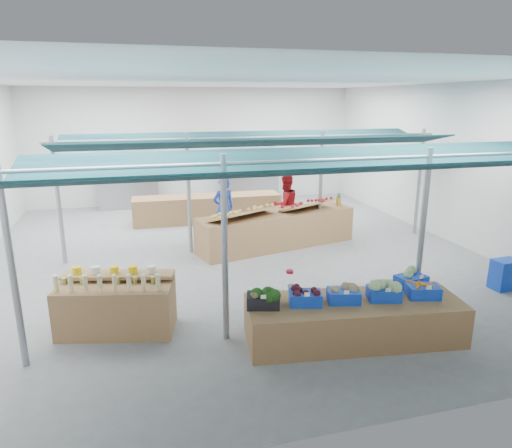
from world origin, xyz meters
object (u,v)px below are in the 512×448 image
at_px(bottle_shelf, 117,305).
at_px(vendor_right, 285,205).
at_px(crate_stack, 505,274).
at_px(fruit_counter, 277,230).
at_px(veg_counter, 354,320).
at_px(vendor_left, 224,208).

xyz_separation_m(bottle_shelf, vendor_right, (4.56, 4.74, 0.40)).
bearing_deg(crate_stack, fruit_counter, 133.18).
height_order(veg_counter, fruit_counter, fruit_counter).
height_order(fruit_counter, vendor_left, vendor_left).
height_order(vendor_left, vendor_right, same).
bearing_deg(crate_stack, veg_counter, -164.98).
bearing_deg(vendor_right, bottle_shelf, 32.50).
xyz_separation_m(bottle_shelf, fruit_counter, (3.96, 3.64, 0.01)).
bearing_deg(vendor_right, fruit_counter, 47.79).
height_order(veg_counter, vendor_left, vendor_left).
height_order(veg_counter, crate_stack, veg_counter).
xyz_separation_m(veg_counter, vendor_right, (0.88, 6.05, 0.52)).
relative_size(bottle_shelf, veg_counter, 0.59).
xyz_separation_m(veg_counter, crate_stack, (3.94, 1.06, -0.02)).
relative_size(crate_stack, vendor_right, 0.36).
distance_m(bottle_shelf, vendor_right, 6.59).
xyz_separation_m(veg_counter, vendor_left, (-0.92, 6.05, 0.52)).
bearing_deg(fruit_counter, vendor_left, 123.89).
height_order(crate_stack, vendor_right, vendor_right).
bearing_deg(veg_counter, fruit_counter, 94.21).
bearing_deg(bottle_shelf, vendor_right, 59.47).
height_order(bottle_shelf, vendor_right, vendor_right).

